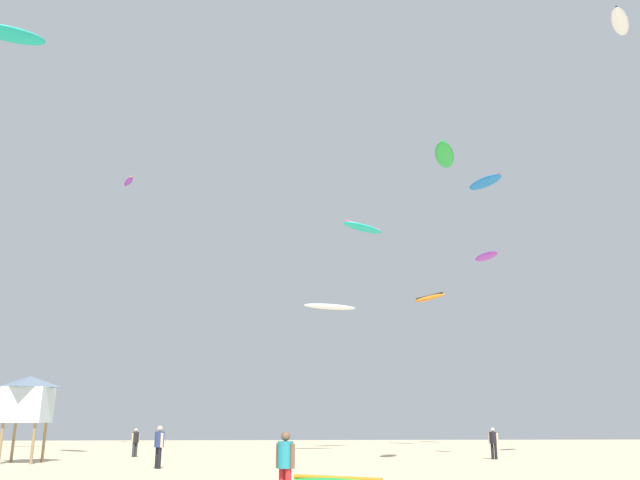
# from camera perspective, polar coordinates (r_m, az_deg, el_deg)

# --- Properties ---
(person_foreground) EXTENTS (0.46, 0.41, 1.72)m
(person_foreground) POSITION_cam_1_polar(r_m,az_deg,el_deg) (16.88, -3.07, -18.89)
(person_foreground) COLOR #B21E23
(person_foreground) RESTS_ON ground
(person_midground) EXTENTS (0.40, 0.50, 1.78)m
(person_midground) POSITION_cam_1_polar(r_m,az_deg,el_deg) (30.30, -13.97, -16.97)
(person_midground) COLOR black
(person_midground) RESTS_ON ground
(person_left) EXTENTS (0.39, 0.41, 1.58)m
(person_left) POSITION_cam_1_polar(r_m,az_deg,el_deg) (40.35, -15.93, -16.57)
(person_left) COLOR #2D2D33
(person_left) RESTS_ON ground
(person_right) EXTENTS (0.45, 0.37, 1.63)m
(person_right) POSITION_cam_1_polar(r_m,az_deg,el_deg) (37.77, 15.00, -16.69)
(person_right) COLOR black
(person_right) RESTS_ON ground
(lifeguard_tower) EXTENTS (2.30, 2.30, 4.15)m
(lifeguard_tower) POSITION_cam_1_polar(r_m,az_deg,el_deg) (36.17, -24.29, -12.59)
(lifeguard_tower) COLOR #8C704C
(lifeguard_tower) RESTS_ON ground
(kite_aloft_0) EXTENTS (3.96, 2.20, 0.51)m
(kite_aloft_0) POSITION_cam_1_polar(r_m,az_deg,el_deg) (44.94, 0.88, -5.89)
(kite_aloft_0) COLOR white
(kite_aloft_1) EXTENTS (1.50, 2.39, 0.45)m
(kite_aloft_1) POSITION_cam_1_polar(r_m,az_deg,el_deg) (57.54, -16.49, 4.96)
(kite_aloft_1) COLOR purple
(kite_aloft_2) EXTENTS (1.23, 2.35, 0.43)m
(kite_aloft_2) POSITION_cam_1_polar(r_m,az_deg,el_deg) (40.44, 14.40, -1.41)
(kite_aloft_2) COLOR purple
(kite_aloft_3) EXTENTS (4.46, 2.80, 0.89)m
(kite_aloft_3) POSITION_cam_1_polar(r_m,az_deg,el_deg) (48.33, -25.61, 16.01)
(kite_aloft_3) COLOR #19B29E
(kite_aloft_4) EXTENTS (2.70, 3.75, 0.75)m
(kite_aloft_4) POSITION_cam_1_polar(r_m,az_deg,el_deg) (56.41, 9.60, -5.03)
(kite_aloft_4) COLOR orange
(kite_aloft_6) EXTENTS (3.76, 3.38, 0.48)m
(kite_aloft_6) POSITION_cam_1_polar(r_m,az_deg,el_deg) (47.86, 3.78, 1.09)
(kite_aloft_6) COLOR #19B29E
(kite_aloft_7) EXTENTS (2.48, 3.03, 0.40)m
(kite_aloft_7) POSITION_cam_1_polar(r_m,az_deg,el_deg) (42.37, 24.88, 17.02)
(kite_aloft_7) COLOR white
(kite_aloft_8) EXTENTS (1.87, 3.39, 0.43)m
(kite_aloft_8) POSITION_cam_1_polar(r_m,az_deg,el_deg) (32.98, 10.89, 7.34)
(kite_aloft_8) COLOR green
(kite_aloft_9) EXTENTS (2.62, 3.95, 0.78)m
(kite_aloft_9) POSITION_cam_1_polar(r_m,az_deg,el_deg) (57.15, 14.31, 4.96)
(kite_aloft_9) COLOR blue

